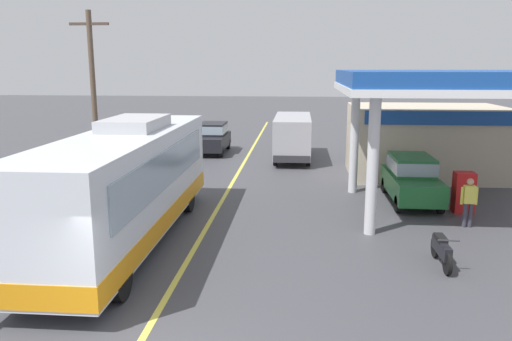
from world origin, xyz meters
TOP-DOWN VIEW (x-y plane):
  - ground at (0.00, 20.00)m, footprint 120.00×120.00m
  - lane_divider_stripe at (0.00, 15.00)m, footprint 0.16×50.00m
  - coach_bus_main at (-2.12, 6.77)m, footprint 2.60×11.04m
  - gas_station_roadside at (9.01, 15.00)m, footprint 9.10×11.95m
  - car_at_pump at (7.42, 12.16)m, footprint 1.70×4.20m
  - minibus_opposing_lane at (2.65, 21.07)m, footprint 2.04×6.13m
  - motorcycle_parked_forecourt at (6.87, 5.62)m, footprint 0.55×1.80m
  - pedestrian_near_pump at (8.63, 9.06)m, footprint 0.55×0.22m
  - car_trailing_behind_bus at (-2.26, 22.78)m, footprint 1.70×4.20m
  - utility_pole_roadside at (-6.42, 15.06)m, footprint 1.80×0.24m

SIDE VIEW (x-z plane):
  - ground at x=0.00m, z-range 0.00..0.00m
  - lane_divider_stripe at x=0.00m, z-range 0.00..0.01m
  - motorcycle_parked_forecourt at x=6.87m, z-range -0.02..0.90m
  - pedestrian_near_pump at x=8.63m, z-range 0.10..1.76m
  - car_at_pump at x=7.42m, z-range 0.10..1.92m
  - car_trailing_behind_bus at x=-2.26m, z-range 0.10..1.92m
  - minibus_opposing_lane at x=2.65m, z-range 0.25..2.69m
  - coach_bus_main at x=-2.12m, z-range -0.12..3.56m
  - gas_station_roadside at x=9.01m, z-range 0.08..5.18m
  - utility_pole_roadside at x=-6.42m, z-range 0.18..7.87m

